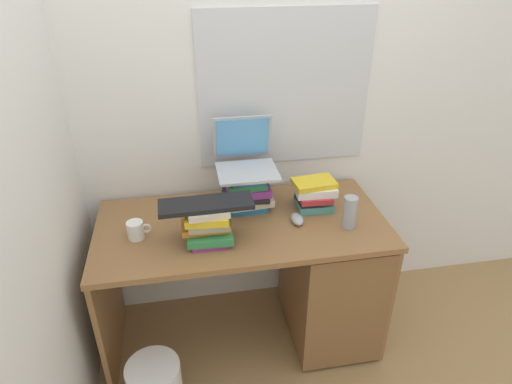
# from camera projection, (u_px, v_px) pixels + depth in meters

# --- Properties ---
(ground_plane) EXTENTS (6.00, 6.00, 0.00)m
(ground_plane) POSITION_uv_depth(u_px,v_px,m) (244.00, 334.00, 2.58)
(ground_plane) COLOR #9E7A4C
(wall_back) EXTENTS (6.00, 0.06, 2.60)m
(wall_back) POSITION_uv_depth(u_px,v_px,m) (230.00, 96.00, 2.27)
(wall_back) COLOR white
(wall_back) RESTS_ON ground
(wall_left) EXTENTS (0.05, 6.00, 2.60)m
(wall_left) POSITION_uv_depth(u_px,v_px,m) (42.00, 135.00, 1.81)
(wall_left) COLOR silver
(wall_left) RESTS_ON ground
(desk) EXTENTS (1.43, 0.68, 0.78)m
(desk) POSITION_uv_depth(u_px,v_px,m) (311.00, 273.00, 2.41)
(desk) COLOR olive
(desk) RESTS_ON ground
(book_stack_tall) EXTENTS (0.27, 0.20, 0.21)m
(book_stack_tall) POSITION_uv_depth(u_px,v_px,m) (248.00, 192.00, 2.27)
(book_stack_tall) COLOR #2672B2
(book_stack_tall) RESTS_ON desk
(book_stack_keyboard_riser) EXTENTS (0.23, 0.20, 0.18)m
(book_stack_keyboard_riser) POSITION_uv_depth(u_px,v_px,m) (208.00, 224.00, 2.03)
(book_stack_keyboard_riser) COLOR #8C338C
(book_stack_keyboard_riser) RESTS_ON desk
(book_stack_side) EXTENTS (0.22, 0.19, 0.16)m
(book_stack_side) POSITION_uv_depth(u_px,v_px,m) (314.00, 194.00, 2.28)
(book_stack_side) COLOR teal
(book_stack_side) RESTS_ON desk
(laptop) EXTENTS (0.30, 0.30, 0.25)m
(laptop) POSITION_uv_depth(u_px,v_px,m) (245.00, 157.00, 2.24)
(laptop) COLOR #B7BABF
(laptop) RESTS_ON book_stack_tall
(keyboard) EXTENTS (0.42, 0.15, 0.02)m
(keyboard) POSITION_uv_depth(u_px,v_px,m) (206.00, 204.00, 1.98)
(keyboard) COLOR black
(keyboard) RESTS_ON book_stack_keyboard_riser
(computer_mouse) EXTENTS (0.06, 0.10, 0.04)m
(computer_mouse) POSITION_uv_depth(u_px,v_px,m) (297.00, 219.00, 2.19)
(computer_mouse) COLOR #A5A8AD
(computer_mouse) RESTS_ON desk
(mug) EXTENTS (0.11, 0.08, 0.09)m
(mug) POSITION_uv_depth(u_px,v_px,m) (136.00, 230.00, 2.07)
(mug) COLOR white
(mug) RESTS_ON desk
(water_bottle) EXTENTS (0.07, 0.07, 0.17)m
(water_bottle) POSITION_uv_depth(u_px,v_px,m) (350.00, 212.00, 2.12)
(water_bottle) COLOR #999EA5
(water_bottle) RESTS_ON desk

